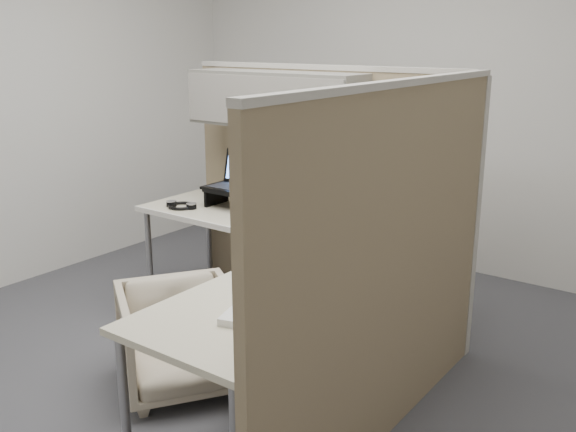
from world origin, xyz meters
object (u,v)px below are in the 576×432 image
Objects in this scene: keyboard at (329,236)px; office_chair at (179,334)px; monitor_left at (340,176)px; desk at (278,251)px.

office_chair is at bearing -114.65° from keyboard.
monitor_left reaches higher than keyboard.
office_chair is 1.30× the size of monitor_left.
office_chair is 0.95m from keyboard.
desk is at bearing -117.75° from keyboard.
desk is 3.30× the size of office_chair.
desk is 0.30m from keyboard.
office_chair is 1.30m from monitor_left.
office_chair is (-0.29, -0.47, -0.38)m from desk.
desk is at bearing 3.02° from office_chair.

